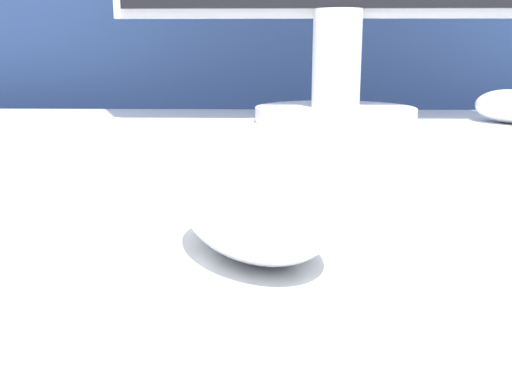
# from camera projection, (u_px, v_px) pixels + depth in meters

# --- Properties ---
(partition_panel) EXTENTS (5.00, 0.03, 1.16)m
(partition_panel) POSITION_uv_depth(u_px,v_px,m) (253.00, 165.00, 1.14)
(partition_panel) COLOR navy
(partition_panel) RESTS_ON ground_plane
(computer_mouse_near) EXTENTS (0.10, 0.12, 0.04)m
(computer_mouse_near) POSITION_uv_depth(u_px,v_px,m) (254.00, 212.00, 0.29)
(computer_mouse_near) COLOR silver
(computer_mouse_near) RESTS_ON desk
(keyboard) EXTENTS (0.44, 0.21, 0.02)m
(keyboard) POSITION_uv_depth(u_px,v_px,m) (143.00, 154.00, 0.50)
(keyboard) COLOR silver
(keyboard) RESTS_ON desk
(computer_mouse_far) EXTENTS (0.11, 0.12, 0.04)m
(computer_mouse_far) POSITION_uv_depth(u_px,v_px,m) (510.00, 106.00, 0.80)
(computer_mouse_far) COLOR white
(computer_mouse_far) RESTS_ON desk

